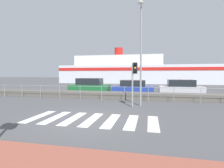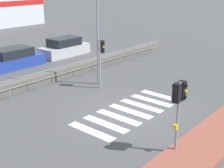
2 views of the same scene
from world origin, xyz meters
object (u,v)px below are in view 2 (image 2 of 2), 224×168
traffic_light_near (179,99)px  traffic_light_far (101,54)px  parked_car_blue (14,59)px  streetlamp (100,18)px  parked_car_silver (65,48)px

traffic_light_near → traffic_light_far: 7.63m
traffic_light_far → parked_car_blue: 7.86m
traffic_light_near → streetlamp: 8.32m
parked_car_blue → parked_car_silver: parked_car_silver is taller
traffic_light_far → parked_car_silver: traffic_light_far is taller
streetlamp → traffic_light_far: bearing=-135.7°
traffic_light_far → parked_car_silver: 8.78m
parked_car_blue → parked_car_silver: (4.77, -0.00, 0.03)m
traffic_light_far → parked_car_silver: bearing=62.6°
streetlamp → parked_car_blue: streetlamp is taller
traffic_light_far → streetlamp: bearing=44.3°
traffic_light_near → traffic_light_far: (3.48, 6.79, -0.07)m
traffic_light_far → traffic_light_near: bearing=-117.1°
traffic_light_far → parked_car_silver: (3.99, 7.69, -1.40)m
traffic_light_near → traffic_light_far: size_ratio=0.98×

